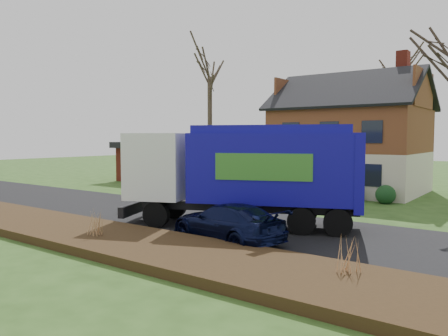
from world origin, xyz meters
The scene contains 12 objects.
ground centered at (0.00, 0.00, 0.00)m, with size 120.00×120.00×0.00m, color #2A4818.
road centered at (0.00, 0.00, 0.01)m, with size 80.00×7.00×0.02m, color black.
mulch_verge centered at (0.00, -5.30, 0.15)m, with size 80.00×3.50×0.30m, color black.
main_house centered at (1.49, 13.91, 4.03)m, with size 12.95×8.95×9.26m.
ranch_house centered at (-12.00, 13.00, 1.81)m, with size 9.80×8.20×3.70m.
garbage_truck centered at (2.76, -0.09, 2.40)m, with size 9.95×6.10×4.16m.
silver_sedan centered at (-4.92, 3.71, 0.81)m, with size 1.72×4.92×1.62m, color #A2A4A9.
navy_wagon centered at (3.60, -2.63, 0.67)m, with size 1.89×4.65×1.35m, color black.
tree_front_west centered at (-7.14, 10.15, 9.24)m, with size 3.77×3.77×11.21m.
tree_back centered at (2.78, 22.49, 9.93)m, with size 3.76×3.76×11.91m.
grass_clump_mid centered at (0.21, -5.68, 0.78)m, with size 0.35×0.28×0.97m.
grass_clump_east centered at (8.73, -4.56, 0.76)m, with size 0.37×0.30×0.92m.
Camera 1 is at (12.52, -15.05, 3.67)m, focal length 35.00 mm.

